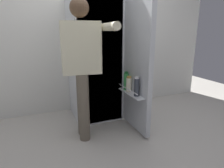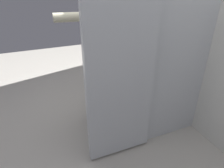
{
  "view_description": "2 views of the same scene",
  "coord_description": "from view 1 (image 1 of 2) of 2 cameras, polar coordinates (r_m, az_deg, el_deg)",
  "views": [
    {
      "loc": [
        -0.81,
        -2.09,
        1.22
      ],
      "look_at": [
        0.0,
        -0.09,
        0.64
      ],
      "focal_mm": 31.33,
      "sensor_mm": 36.0,
      "label": 1
    },
    {
      "loc": [
        1.69,
        -0.69,
        1.57
      ],
      "look_at": [
        0.02,
        -0.01,
        0.61
      ],
      "focal_mm": 32.0,
      "sensor_mm": 36.0,
      "label": 2
    }
  ],
  "objects": [
    {
      "name": "refrigerator",
      "position": [
        2.77,
        -4.45,
        7.19
      ],
      "size": [
        0.69,
        1.27,
        1.69
      ],
      "color": "silver",
      "rests_on": "ground_plane"
    },
    {
      "name": "kitchen_wall",
      "position": [
        3.16,
        -7.69,
        17.11
      ],
      "size": [
        4.4,
        0.1,
        2.69
      ],
      "primitive_type": "cube",
      "color": "silver",
      "rests_on": "ground_plane"
    },
    {
      "name": "ground_plane",
      "position": [
        2.55,
        -0.93,
        -13.57
      ],
      "size": [
        6.83,
        6.83,
        0.0
      ],
      "primitive_type": "plane",
      "color": "#B7B2A8"
    },
    {
      "name": "person",
      "position": [
        2.17,
        -8.72,
        7.08
      ],
      "size": [
        0.52,
        0.74,
        1.56
      ],
      "color": "#665B4C",
      "rests_on": "ground_plane"
    }
  ]
}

